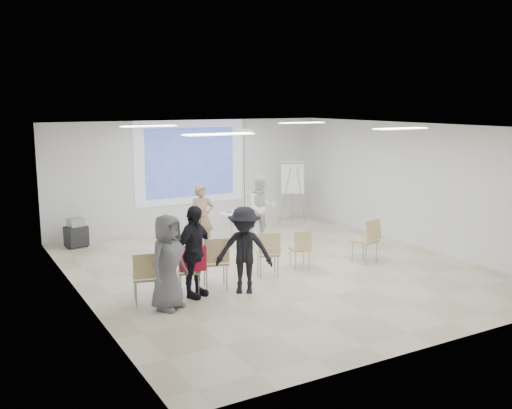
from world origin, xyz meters
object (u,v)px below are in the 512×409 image
chair_left_mid (189,268)px  chair_right_inner (301,246)px  player_right (261,205)px  av_cart (76,234)px  audience_left (194,245)px  audience_mid (244,244)px  player_left (202,213)px  flipchart_easel (293,178)px  chair_center (268,250)px  chair_right_far (368,237)px  pedestal_table (233,226)px  chair_far_left (146,274)px  audience_outer (168,256)px  laptop (215,260)px  chair_left_inner (216,259)px

chair_left_mid → chair_right_inner: (2.71, 0.37, -0.01)m
player_right → av_cart: 4.61m
chair_right_inner → av_cart: size_ratio=1.14×
audience_left → audience_mid: 0.93m
player_left → flipchart_easel: size_ratio=0.99×
chair_right_inner → chair_center: bearing=-158.4°
chair_left_mid → chair_right_inner: chair_left_mid is taller
chair_right_far → audience_left: bearing=171.0°
pedestal_table → audience_mid: (-1.47, -3.32, 0.46)m
pedestal_table → flipchart_easel: bearing=27.4°
chair_right_far → audience_left: audience_left is taller
chair_far_left → audience_mid: 1.86m
player_left → audience_outer: audience_outer is taller
pedestal_table → chair_right_inner: bearing=-83.5°
player_right → chair_right_far: player_right is taller
chair_right_far → flipchart_easel: size_ratio=0.55×
player_left → audience_outer: (-2.09, -3.28, 0.03)m
chair_right_far → laptop: size_ratio=2.67×
player_right → audience_mid: size_ratio=1.01×
chair_far_left → chair_right_inner: size_ratio=1.14×
chair_left_mid → laptop: size_ratio=2.32×
pedestal_table → player_right: (0.83, 0.04, 0.47)m
av_cart → audience_mid: bearing=-83.9°
player_right → chair_left_mid: (-3.24, -2.98, -0.42)m
chair_left_inner → chair_right_inner: bearing=26.2°
player_right → chair_right_far: (0.97, -2.98, -0.34)m
player_left → chair_left_mid: 3.21m
chair_far_left → av_cart: (-0.18, 4.70, -0.23)m
chair_left_mid → chair_left_inner: size_ratio=0.85×
audience_mid → audience_outer: bearing=-143.1°
chair_center → chair_far_left: bearing=-151.6°
player_right → audience_mid: (-2.30, -3.36, -0.00)m
chair_left_inner → pedestal_table: bearing=75.0°
player_right → chair_left_inner: 3.98m
player_right → player_left: bearing=-163.1°
av_cart → chair_far_left: bearing=-103.5°
pedestal_table → chair_right_far: (1.80, -2.93, 0.13)m
player_right → audience_left: audience_left is taller
chair_center → chair_right_far: (2.40, -0.22, 0.03)m
player_right → chair_center: size_ratio=1.98×
player_left → audience_mid: audience_mid is taller
chair_center → player_left: bearing=117.8°
chair_right_far → pedestal_table: bearing=110.5°
chair_right_far → av_cart: 6.97m
pedestal_table → audience_left: bearing=-127.6°
pedestal_table → audience_mid: audience_mid is taller
pedestal_table → chair_right_inner: 2.58m
pedestal_table → chair_far_left: 4.49m
laptop → av_cart: size_ratio=0.51×
pedestal_table → chair_left_mid: (-2.41, -2.94, 0.05)m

